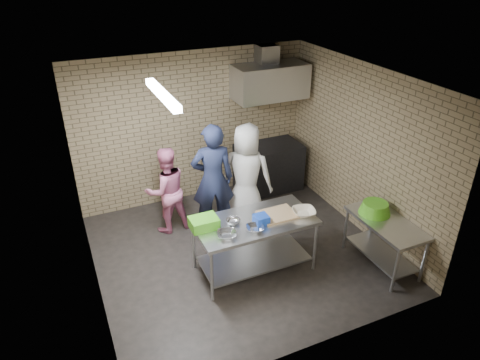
% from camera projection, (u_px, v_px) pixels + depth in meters
% --- Properties ---
extents(floor, '(4.20, 4.20, 0.00)m').
position_uv_depth(floor, '(239.00, 252.00, 6.81)').
color(floor, black).
rests_on(floor, ground).
extents(ceiling, '(4.20, 4.20, 0.00)m').
position_uv_depth(ceiling, '(239.00, 80.00, 5.54)').
color(ceiling, black).
rests_on(ceiling, ground).
extents(back_wall, '(4.20, 0.06, 2.70)m').
position_uv_depth(back_wall, '(193.00, 128.00, 7.79)').
color(back_wall, '#93805C').
rests_on(back_wall, ground).
extents(front_wall, '(4.20, 0.06, 2.70)m').
position_uv_depth(front_wall, '(318.00, 256.00, 4.57)').
color(front_wall, '#93805C').
rests_on(front_wall, ground).
extents(left_wall, '(0.06, 4.00, 2.70)m').
position_uv_depth(left_wall, '(84.00, 207.00, 5.42)').
color(left_wall, '#93805C').
rests_on(left_wall, ground).
extents(right_wall, '(0.06, 4.00, 2.70)m').
position_uv_depth(right_wall, '(361.00, 150.00, 6.93)').
color(right_wall, '#93805C').
rests_on(right_wall, ground).
extents(prep_table, '(1.68, 0.84, 0.84)m').
position_uv_depth(prep_table, '(254.00, 245.00, 6.28)').
color(prep_table, silver).
rests_on(prep_table, floor).
extents(side_counter, '(0.60, 1.20, 0.75)m').
position_uv_depth(side_counter, '(383.00, 243.00, 6.40)').
color(side_counter, silver).
rests_on(side_counter, floor).
extents(stove, '(1.20, 0.70, 0.90)m').
position_uv_depth(stove, '(269.00, 167.00, 8.42)').
color(stove, black).
rests_on(stove, floor).
extents(range_hood, '(1.30, 0.60, 0.60)m').
position_uv_depth(range_hood, '(270.00, 82.00, 7.68)').
color(range_hood, silver).
rests_on(range_hood, back_wall).
extents(hood_duct, '(0.35, 0.30, 0.30)m').
position_uv_depth(hood_duct, '(267.00, 54.00, 7.59)').
color(hood_duct, '#A5A8AD').
rests_on(hood_duct, back_wall).
extents(wall_shelf, '(0.80, 0.20, 0.04)m').
position_uv_depth(wall_shelf, '(280.00, 87.00, 8.03)').
color(wall_shelf, '#3F2B19').
rests_on(wall_shelf, back_wall).
extents(fluorescent_fixture, '(0.10, 1.25, 0.08)m').
position_uv_depth(fluorescent_fixture, '(162.00, 94.00, 5.21)').
color(fluorescent_fixture, white).
rests_on(fluorescent_fixture, ceiling).
extents(green_crate, '(0.37, 0.28, 0.15)m').
position_uv_depth(green_crate, '(204.00, 223.00, 5.89)').
color(green_crate, '#43A31E').
rests_on(green_crate, prep_table).
extents(blue_tub, '(0.19, 0.19, 0.12)m').
position_uv_depth(blue_tub, '(261.00, 219.00, 5.99)').
color(blue_tub, '#173FAF').
rests_on(blue_tub, prep_table).
extents(cutting_board, '(0.51, 0.39, 0.03)m').
position_uv_depth(cutting_board, '(278.00, 215.00, 6.19)').
color(cutting_board, tan).
rests_on(cutting_board, prep_table).
extents(mixing_bowl_a, '(0.32, 0.32, 0.06)m').
position_uv_depth(mixing_bowl_a, '(227.00, 235.00, 5.73)').
color(mixing_bowl_a, '#B1B4B8').
rests_on(mixing_bowl_a, prep_table).
extents(mixing_bowl_b, '(0.25, 0.25, 0.06)m').
position_uv_depth(mixing_bowl_b, '(233.00, 221.00, 6.00)').
color(mixing_bowl_b, '#AAABB1').
rests_on(mixing_bowl_b, prep_table).
extents(mixing_bowl_c, '(0.30, 0.30, 0.06)m').
position_uv_depth(mixing_bowl_c, '(255.00, 228.00, 5.86)').
color(mixing_bowl_c, '#AEAFB4').
rests_on(mixing_bowl_c, prep_table).
extents(ceramic_bowl, '(0.40, 0.40, 0.08)m').
position_uv_depth(ceramic_bowl, '(304.00, 212.00, 6.20)').
color(ceramic_bowl, beige).
rests_on(ceramic_bowl, prep_table).
extents(green_basin, '(0.46, 0.46, 0.17)m').
position_uv_depth(green_basin, '(375.00, 208.00, 6.38)').
color(green_basin, '#59C626').
rests_on(green_basin, side_counter).
extents(bottle_green, '(0.06, 0.06, 0.15)m').
position_uv_depth(bottle_green, '(287.00, 81.00, 8.04)').
color(bottle_green, green).
rests_on(bottle_green, wall_shelf).
extents(man_navy, '(0.76, 0.58, 1.86)m').
position_uv_depth(man_navy, '(213.00, 179.00, 6.95)').
color(man_navy, '#141632').
rests_on(man_navy, floor).
extents(woman_pink, '(0.76, 0.62, 1.46)m').
position_uv_depth(woman_pink, '(166.00, 190.00, 7.05)').
color(woman_pink, '#D26F99').
rests_on(woman_pink, floor).
extents(woman_white, '(1.02, 0.97, 1.75)m').
position_uv_depth(woman_white, '(247.00, 175.00, 7.20)').
color(woman_white, white).
rests_on(woman_white, floor).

